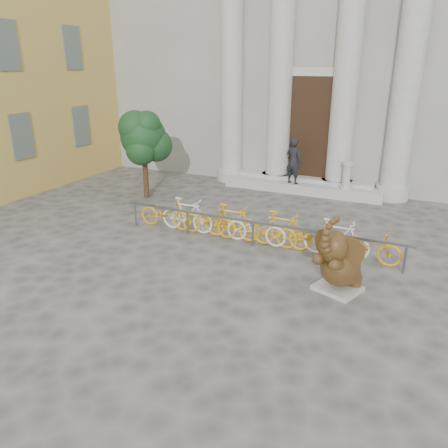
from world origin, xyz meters
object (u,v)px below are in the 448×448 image
at_px(elephant_statue, 339,263).
at_px(pedestrian, 294,161).
at_px(bike_rack, 256,226).
at_px(tree, 144,138).

distance_m(elephant_statue, pedestrian, 7.67).
relative_size(elephant_statue, bike_rack, 0.22).
bearing_deg(bike_rack, tree, 155.57).
bearing_deg(elephant_statue, pedestrian, 134.90).
height_order(elephant_statue, tree, tree).
xyz_separation_m(bike_rack, tree, (-5.17, 2.35, 1.69)).
xyz_separation_m(tree, pedestrian, (4.61, 2.90, -0.97)).
height_order(tree, pedestrian, tree).
distance_m(elephant_statue, tree, 8.88).
distance_m(tree, pedestrian, 5.54).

